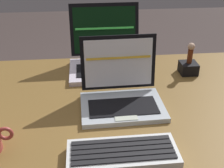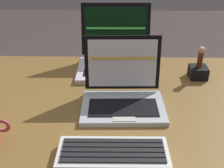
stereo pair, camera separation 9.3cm
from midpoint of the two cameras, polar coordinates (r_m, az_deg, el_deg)
desk at (r=1.11m, az=-0.21°, el=-8.63°), size 1.36×0.82×0.72m
laptop_front at (r=1.01m, az=4.81°, el=-1.92°), size 0.29×0.23×0.23m
laptop_rear at (r=1.27m, az=2.85°, el=5.36°), size 0.33×0.29×0.26m
external_keyboard at (r=0.80m, az=3.64°, el=-14.00°), size 0.30×0.13×0.04m
figurine_stand at (r=1.26m, az=18.76°, el=2.19°), size 0.07×0.07×0.05m
figurine at (r=1.23m, az=19.32°, el=5.33°), size 0.03×0.03×0.09m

